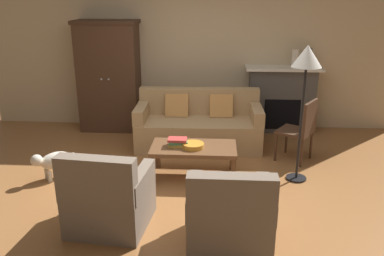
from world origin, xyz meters
TOP-DOWN VIEW (x-y plane):
  - ground_plane at (0.00, 0.00)m, footprint 9.60×9.60m
  - back_wall at (0.00, 2.55)m, footprint 7.20×0.10m
  - fireplace at (1.55, 2.30)m, footprint 1.26×0.48m
  - armoire at (-1.40, 2.22)m, footprint 1.06×0.57m
  - couch at (0.17, 1.49)m, footprint 1.94×0.90m
  - coffee_table at (0.16, 0.35)m, footprint 1.10×0.60m
  - fruit_bowl at (0.15, 0.30)m, footprint 0.28×0.28m
  - book_stack at (-0.04, 0.35)m, footprint 0.26×0.20m
  - mantel_vase_cream at (1.73, 2.28)m, footprint 0.12×0.12m
  - mantel_vase_slate at (1.93, 2.28)m, footprint 0.12×0.12m
  - armchair_near_left at (-0.63, -0.91)m, footprint 0.85×0.85m
  - armchair_near_right at (0.59, -1.21)m, footprint 0.78×0.77m
  - side_chair_wooden at (1.64, 0.95)m, footprint 0.61×0.61m
  - floor_lamp at (1.50, 0.35)m, footprint 0.36×0.36m
  - dog at (-1.64, 0.16)m, footprint 0.47×0.44m

SIDE VIEW (x-z plane):
  - ground_plane at x=0.00m, z-range 0.00..0.00m
  - dog at x=-1.64m, z-range 0.05..0.44m
  - armchair_near_left at x=-0.63m, z-range -0.12..0.76m
  - armchair_near_right at x=0.59m, z-range -0.12..0.76m
  - couch at x=0.17m, z-range -0.11..0.75m
  - coffee_table at x=0.16m, z-range 0.16..0.58m
  - fruit_bowl at x=0.15m, z-range 0.42..0.48m
  - book_stack at x=-0.04m, z-range 0.42..0.53m
  - side_chair_wooden at x=1.64m, z-range 0.06..0.96m
  - fireplace at x=1.55m, z-range 0.01..1.13m
  - armoire at x=-1.40m, z-range 0.00..1.87m
  - mantel_vase_cream at x=1.73m, z-range 1.12..1.41m
  - mantel_vase_slate at x=1.93m, z-range 1.12..1.44m
  - back_wall at x=0.00m, z-range 0.00..2.80m
  - floor_lamp at x=1.50m, z-range 0.63..2.36m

